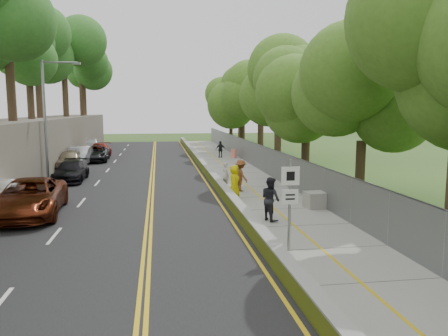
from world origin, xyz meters
name	(u,v)px	position (x,y,z in m)	size (l,w,h in m)	color
ground	(241,229)	(0.00, 0.00, 0.00)	(140.00, 140.00, 0.00)	#33511E
road	(129,176)	(-5.40, 15.00, 0.02)	(11.20, 66.00, 0.04)	black
sidewalk	(237,173)	(2.55, 15.00, 0.03)	(4.20, 66.00, 0.05)	gray
jersey_barrier	(207,170)	(0.25, 15.00, 0.30)	(0.42, 66.00, 0.60)	#BFE71A
rock_embankment	(8,150)	(-13.50, 15.00, 2.00)	(5.00, 66.00, 4.00)	#595147
chainlink_fence	(265,160)	(4.65, 15.00, 1.00)	(0.04, 66.00, 2.00)	slate
trees_embankment	(7,22)	(-13.00, 15.00, 10.50)	(6.40, 66.00, 13.00)	#387829
trees_fenceside	(296,79)	(7.00, 15.00, 7.00)	(7.00, 66.00, 14.00)	#508127
streetlight	(48,111)	(-10.46, 14.00, 4.64)	(2.52, 0.22, 8.00)	gray
signpost	(290,195)	(1.05, -3.02, 1.96)	(0.62, 0.09, 3.10)	gray
construction_barrel	(234,153)	(4.03, 24.98, 0.49)	(0.54, 0.54, 0.88)	#FF2000
concrete_block	(317,200)	(4.30, 3.00, 0.44)	(1.16, 0.87, 0.78)	gray
car_1	(3,195)	(-10.60, 5.02, 0.73)	(1.45, 4.17, 1.37)	silver
car_2	(29,198)	(-9.00, 3.47, 0.86)	(2.72, 5.90, 1.64)	#5D210E
car_3	(71,171)	(-9.00, 13.03, 0.71)	(1.87, 4.60, 1.34)	black
car_4	(70,159)	(-10.26, 19.40, 0.80)	(1.78, 4.43, 1.51)	gray
car_5	(79,156)	(-9.91, 21.62, 0.82)	(1.66, 4.75, 1.56)	#B3B5BC
car_6	(95,154)	(-9.00, 24.27, 0.75)	(2.36, 5.11, 1.42)	black
car_7	(99,151)	(-9.00, 27.46, 0.72)	(1.91, 4.70, 1.36)	maroon
car_8	(91,145)	(-10.60, 33.12, 0.83)	(1.86, 4.62, 1.57)	white
painter_0	(234,182)	(0.75, 5.93, 0.94)	(0.87, 0.57, 1.78)	yellow
painter_1	(226,175)	(0.75, 8.93, 0.83)	(0.57, 0.37, 1.56)	beige
painter_2	(270,199)	(1.45, 1.00, 0.99)	(0.91, 0.71, 1.88)	#232228
painter_3	(241,176)	(1.45, 7.81, 0.96)	(1.18, 0.68, 1.83)	brown
person_far	(221,149)	(2.80, 25.47, 0.86)	(0.95, 0.40, 1.63)	black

